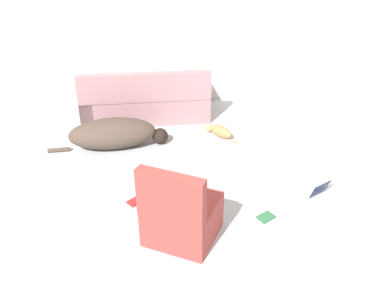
# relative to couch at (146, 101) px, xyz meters

# --- Properties ---
(wall_back) EXTENTS (7.75, 0.06, 2.61)m
(wall_back) POSITION_rel_couch_xyz_m (0.93, 0.64, 1.03)
(wall_back) COLOR silver
(wall_back) RESTS_ON ground_plane
(couch) EXTENTS (2.01, 0.88, 0.85)m
(couch) POSITION_rel_couch_xyz_m (0.00, 0.00, 0.00)
(couch) COLOR #A3757A
(couch) RESTS_ON ground_plane
(dog) EXTENTS (1.69, 0.59, 0.44)m
(dog) POSITION_rel_couch_xyz_m (-0.44, -0.95, -0.06)
(dog) COLOR #4C3D33
(dog) RESTS_ON ground_plane
(cat) EXTENTS (0.44, 0.49, 0.18)m
(cat) POSITION_rel_couch_xyz_m (1.08, -0.78, -0.19)
(cat) COLOR #BC7A47
(cat) RESTS_ON ground_plane
(laptop_open) EXTENTS (0.39, 0.39, 0.21)m
(laptop_open) POSITION_rel_couch_xyz_m (2.05, -2.43, -0.20)
(laptop_open) COLOR #B7B7BC
(laptop_open) RESTS_ON ground_plane
(book_red) EXTENTS (0.21, 0.20, 0.02)m
(book_red) POSITION_rel_couch_xyz_m (-0.14, -2.28, -0.26)
(book_red) COLOR maroon
(book_red) RESTS_ON ground_plane
(book_green) EXTENTS (0.22, 0.21, 0.02)m
(book_green) POSITION_rel_couch_xyz_m (1.31, -2.71, -0.26)
(book_green) COLOR #2D663D
(book_green) RESTS_ON ground_plane
(side_chair) EXTENTS (0.90, 0.89, 0.92)m
(side_chair) POSITION_rel_couch_xyz_m (0.35, -2.93, 0.02)
(side_chair) COLOR #993833
(side_chair) RESTS_ON ground_plane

